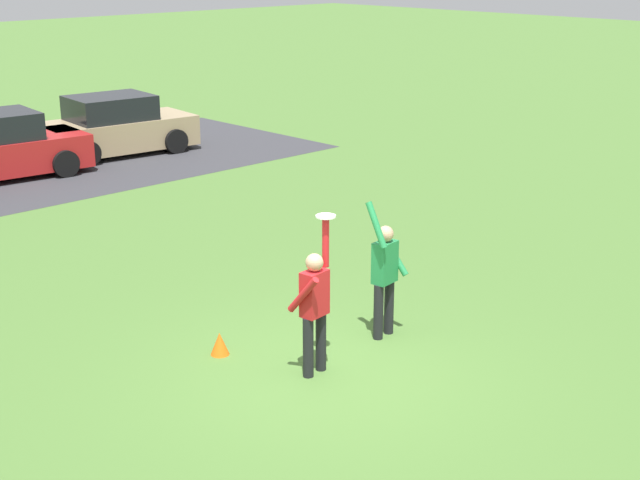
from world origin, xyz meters
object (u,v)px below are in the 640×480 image
person_catcher (315,303)px  field_cone_orange (220,344)px  person_defender (385,272)px  frisbee_disc (326,216)px  parked_car_tan (115,127)px

person_catcher → field_cone_orange: (-0.54, 1.32, -0.82)m
person_defender → frisbee_disc: size_ratio=8.01×
parked_car_tan → field_cone_orange: size_ratio=13.35×
person_defender → field_cone_orange: size_ratio=6.37×
parked_car_tan → field_cone_orange: bearing=-110.0°
frisbee_disc → parked_car_tan: 14.36m
person_catcher → parked_car_tan: 14.40m
frisbee_disc → parked_car_tan: frisbee_disc is taller
person_catcher → frisbee_disc: frisbee_disc is taller
parked_car_tan → frisbee_disc: bearing=-104.9°
field_cone_orange → frisbee_disc: bearing=-59.5°
field_cone_orange → parked_car_tan: bearing=63.8°
field_cone_orange → person_catcher: bearing=-67.8°
person_catcher → field_cone_orange: person_catcher is taller
person_defender → parked_car_tan: 13.73m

